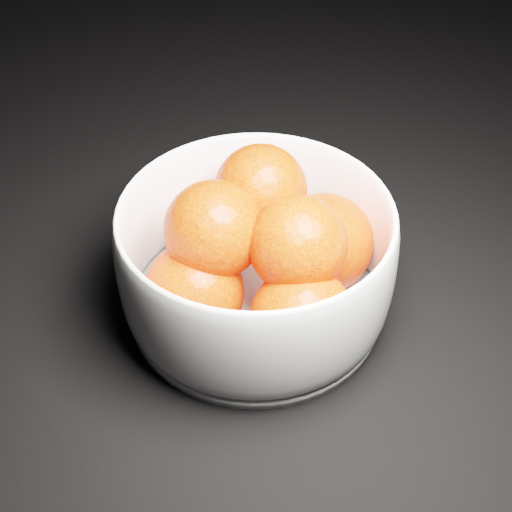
{
  "coord_description": "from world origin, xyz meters",
  "views": [
    {
      "loc": [
        -0.13,
        -0.59,
        0.48
      ],
      "look_at": [
        -0.14,
        -0.13,
        0.07
      ],
      "focal_mm": 50.0,
      "sensor_mm": 36.0,
      "label": 1
    }
  ],
  "objects": [
    {
      "name": "orange_pile",
      "position": [
        -0.14,
        -0.14,
        0.07
      ],
      "size": [
        0.2,
        0.2,
        0.14
      ],
      "color": "#FF330D",
      "rests_on": "bowl"
    },
    {
      "name": "bowl",
      "position": [
        -0.14,
        -0.13,
        0.06
      ],
      "size": [
        0.24,
        0.24,
        0.12
      ],
      "rotation": [
        0.0,
        0.0,
        -0.14
      ],
      "color": "white",
      "rests_on": "ground"
    },
    {
      "name": "ground",
      "position": [
        0.0,
        0.0,
        0.0
      ],
      "size": [
        3.0,
        3.0,
        0.0
      ],
      "primitive_type": "cube",
      "color": "black",
      "rests_on": "ground"
    }
  ]
}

